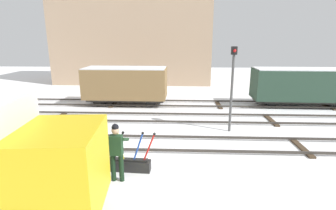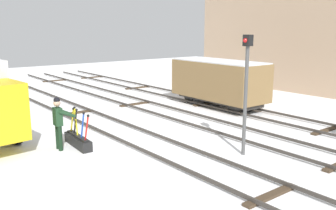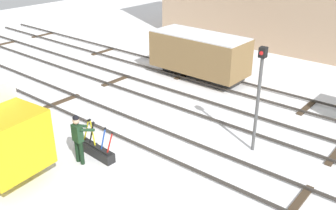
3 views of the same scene
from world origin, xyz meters
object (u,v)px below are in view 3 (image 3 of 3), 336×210
at_px(signal_post, 259,90).
at_px(switch_lever_frame, 96,149).
at_px(rail_worker, 78,136).
at_px(freight_car_far_end, 199,54).

bearing_deg(signal_post, switch_lever_frame, -136.73).
bearing_deg(signal_post, rail_worker, -132.94).
bearing_deg(rail_worker, switch_lever_frame, 87.26).
bearing_deg(rail_worker, signal_post, 50.35).
relative_size(signal_post, freight_car_far_end, 0.74).
bearing_deg(rail_worker, freight_car_far_end, 103.15).
xyz_separation_m(rail_worker, signal_post, (4.32, 4.64, 1.36)).
distance_m(rail_worker, freight_car_far_end, 9.72).
bearing_deg(freight_car_far_end, signal_post, -38.66).
bearing_deg(freight_car_far_end, rail_worker, -79.34).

